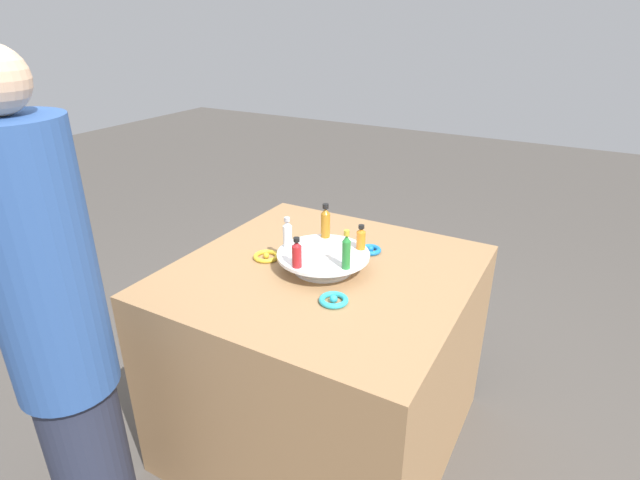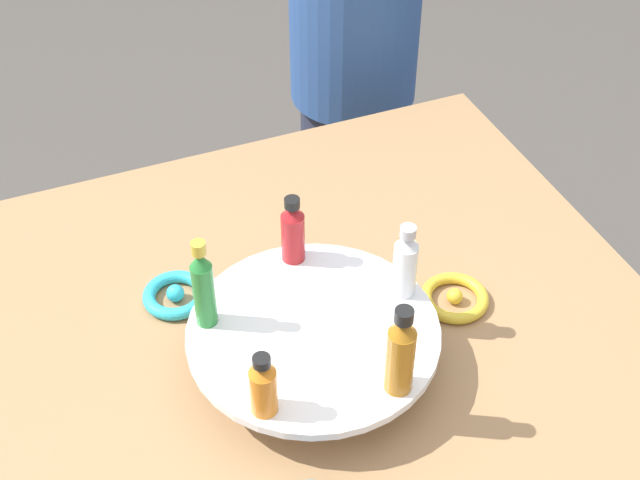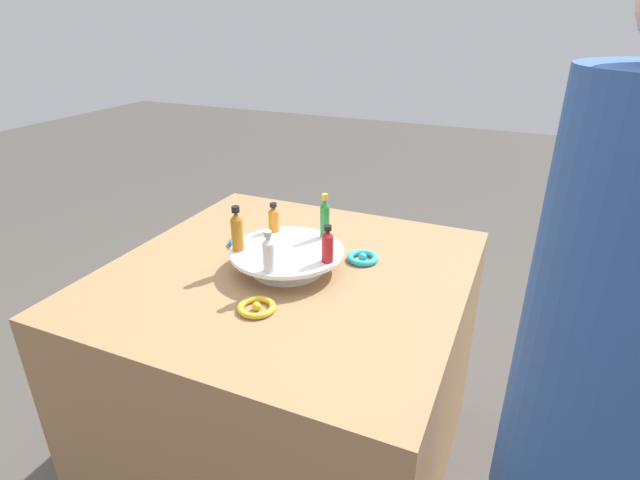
{
  "view_description": "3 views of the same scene",
  "coord_description": "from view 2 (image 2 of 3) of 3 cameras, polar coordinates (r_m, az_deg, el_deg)",
  "views": [
    {
      "loc": [
        1.39,
        0.77,
        1.61
      ],
      "look_at": [
        0.01,
        -0.01,
        0.9
      ],
      "focal_mm": 28.0,
      "sensor_mm": 36.0,
      "label": 1
    },
    {
      "loc": [
        -0.73,
        0.29,
        1.7
      ],
      "look_at": [
        0.08,
        -0.04,
        0.91
      ],
      "focal_mm": 50.0,
      "sensor_mm": 36.0,
      "label": 2
    },
    {
      "loc": [
        0.61,
        -1.15,
        1.47
      ],
      "look_at": [
        0.13,
        -0.07,
        0.93
      ],
      "focal_mm": 28.0,
      "sensor_mm": 36.0,
      "label": 3
    }
  ],
  "objects": [
    {
      "name": "display_stand",
      "position": [
        1.17,
        -0.43,
        -6.51
      ],
      "size": [
        0.33,
        0.33,
        0.07
      ],
      "color": "white",
      "rests_on": "party_table"
    },
    {
      "name": "bottle_amber",
      "position": [
        1.05,
        5.19,
        -7.22
      ],
      "size": [
        0.03,
        0.03,
        0.13
      ],
      "color": "#AD6B19",
      "rests_on": "display_stand"
    },
    {
      "name": "bottle_clear",
      "position": [
        1.17,
        5.48,
        -1.47
      ],
      "size": [
        0.03,
        0.03,
        0.11
      ],
      "color": "silver",
      "rests_on": "display_stand"
    },
    {
      "name": "bottle_red",
      "position": [
        1.22,
        -1.75,
        0.55
      ],
      "size": [
        0.03,
        0.03,
        0.11
      ],
      "color": "#B21E23",
      "rests_on": "display_stand"
    },
    {
      "name": "bottle_green",
      "position": [
        1.13,
        -7.49,
        -2.97
      ],
      "size": [
        0.03,
        0.03,
        0.14
      ],
      "color": "#288438",
      "rests_on": "display_stand"
    },
    {
      "name": "bottle_orange",
      "position": [
        1.04,
        -3.66,
        -9.31
      ],
      "size": [
        0.03,
        0.03,
        0.09
      ],
      "color": "orange",
      "rests_on": "display_stand"
    },
    {
      "name": "ribbon_bow_teal",
      "position": [
        1.29,
        -9.23,
        -3.49
      ],
      "size": [
        0.09,
        0.09,
        0.03
      ],
      "color": "#2DB7CC",
      "rests_on": "party_table"
    },
    {
      "name": "ribbon_bow_gold",
      "position": [
        1.29,
        8.6,
        -3.67
      ],
      "size": [
        0.1,
        0.1,
        0.02
      ],
      "color": "gold",
      "rests_on": "party_table"
    },
    {
      "name": "person_figure",
      "position": [
        1.87,
        2.21,
        12.84
      ],
      "size": [
        0.27,
        0.27,
        1.56
      ],
      "rotation": [
        0.0,
        0.0,
        2.66
      ],
      "color": "#282D42",
      "rests_on": "ground_plane"
    }
  ]
}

